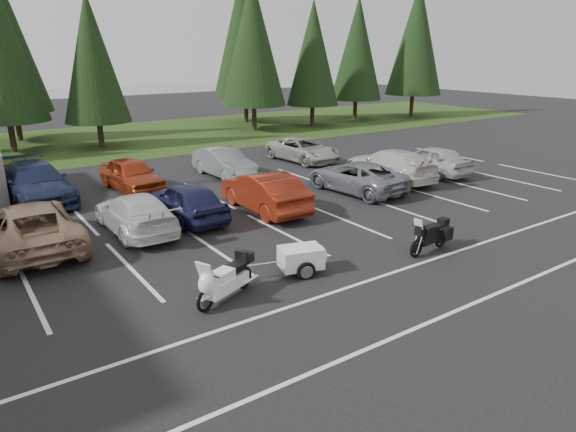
{
  "coord_description": "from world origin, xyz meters",
  "views": [
    {
      "loc": [
        -8.96,
        -12.9,
        6.12
      ],
      "look_at": [
        -0.39,
        -0.5,
        1.21
      ],
      "focal_mm": 32.0,
      "sensor_mm": 36.0,
      "label": 1
    }
  ],
  "objects_px": {
    "car_near_6": "(356,177)",
    "car_far_2": "(132,175)",
    "car_near_4": "(187,201)",
    "car_near_7": "(390,165)",
    "car_far_3": "(224,163)",
    "cargo_trailer": "(301,260)",
    "car_far_1": "(36,183)",
    "car_far_4": "(303,150)",
    "car_near_5": "(264,191)",
    "touring_motorcycle": "(225,276)",
    "adventure_motorcycle": "(430,233)",
    "car_near_2": "(31,226)",
    "car_near_3": "(136,213)",
    "car_near_8": "(431,160)"
  },
  "relations": [
    {
      "from": "car_far_2",
      "to": "car_far_3",
      "type": "height_order",
      "value": "car_far_2"
    },
    {
      "from": "car_near_5",
      "to": "car_near_7",
      "type": "xyz_separation_m",
      "value": [
        7.7,
        0.76,
        -0.02
      ]
    },
    {
      "from": "car_far_1",
      "to": "car_near_6",
      "type": "bearing_deg",
      "value": -31.93
    },
    {
      "from": "car_near_6",
      "to": "car_near_4",
      "type": "bearing_deg",
      "value": -9.04
    },
    {
      "from": "car_near_4",
      "to": "adventure_motorcycle",
      "type": "bearing_deg",
      "value": 122.73
    },
    {
      "from": "car_far_4",
      "to": "adventure_motorcycle",
      "type": "xyz_separation_m",
      "value": [
        -4.97,
        -13.49,
        -0.03
      ]
    },
    {
      "from": "car_near_4",
      "to": "touring_motorcycle",
      "type": "height_order",
      "value": "car_near_4"
    },
    {
      "from": "car_far_1",
      "to": "adventure_motorcycle",
      "type": "relative_size",
      "value": 2.67
    },
    {
      "from": "car_near_7",
      "to": "car_near_6",
      "type": "bearing_deg",
      "value": 17.42
    },
    {
      "from": "car_near_4",
      "to": "adventure_motorcycle",
      "type": "relative_size",
      "value": 2.07
    },
    {
      "from": "car_far_1",
      "to": "touring_motorcycle",
      "type": "xyz_separation_m",
      "value": [
        2.3,
        -12.47,
        -0.14
      ]
    },
    {
      "from": "car_near_6",
      "to": "car_far_4",
      "type": "relative_size",
      "value": 1.03
    },
    {
      "from": "car_near_3",
      "to": "car_near_7",
      "type": "xyz_separation_m",
      "value": [
        12.72,
        0.3,
        0.08
      ]
    },
    {
      "from": "car_near_6",
      "to": "car_far_2",
      "type": "distance_m",
      "value": 10.15
    },
    {
      "from": "touring_motorcycle",
      "to": "cargo_trailer",
      "type": "relative_size",
      "value": 1.38
    },
    {
      "from": "cargo_trailer",
      "to": "touring_motorcycle",
      "type": "bearing_deg",
      "value": -158.52
    },
    {
      "from": "cargo_trailer",
      "to": "car_far_3",
      "type": "bearing_deg",
      "value": 88.47
    },
    {
      "from": "car_far_4",
      "to": "car_near_5",
      "type": "bearing_deg",
      "value": -140.43
    },
    {
      "from": "cargo_trailer",
      "to": "car_far_1",
      "type": "bearing_deg",
      "value": 127.81
    },
    {
      "from": "cargo_trailer",
      "to": "car_near_7",
      "type": "bearing_deg",
      "value": 49.0
    },
    {
      "from": "car_near_3",
      "to": "car_near_8",
      "type": "bearing_deg",
      "value": -179.65
    },
    {
      "from": "car_near_2",
      "to": "car_far_4",
      "type": "bearing_deg",
      "value": -157.9
    },
    {
      "from": "car_near_6",
      "to": "car_far_2",
      "type": "xyz_separation_m",
      "value": [
        -8.22,
        5.95,
        0.04
      ]
    },
    {
      "from": "car_near_3",
      "to": "car_near_7",
      "type": "distance_m",
      "value": 12.72
    },
    {
      "from": "car_near_6",
      "to": "cargo_trailer",
      "type": "bearing_deg",
      "value": 33.66
    },
    {
      "from": "car_near_4",
      "to": "car_near_7",
      "type": "relative_size",
      "value": 0.82
    },
    {
      "from": "car_far_3",
      "to": "touring_motorcycle",
      "type": "xyz_separation_m",
      "value": [
        -6.28,
        -11.91,
        -0.05
      ]
    },
    {
      "from": "cargo_trailer",
      "to": "car_far_4",
      "type": "bearing_deg",
      "value": 69.76
    },
    {
      "from": "car_near_4",
      "to": "car_far_3",
      "type": "relative_size",
      "value": 1.0
    },
    {
      "from": "car_near_5",
      "to": "car_near_7",
      "type": "relative_size",
      "value": 0.9
    },
    {
      "from": "car_near_5",
      "to": "car_near_8",
      "type": "relative_size",
      "value": 1.09
    },
    {
      "from": "car_near_2",
      "to": "car_far_3",
      "type": "height_order",
      "value": "car_near_2"
    },
    {
      "from": "car_far_3",
      "to": "cargo_trailer",
      "type": "bearing_deg",
      "value": -110.0
    },
    {
      "from": "car_far_1",
      "to": "car_far_2",
      "type": "xyz_separation_m",
      "value": [
        3.89,
        -0.52,
        -0.08
      ]
    },
    {
      "from": "car_near_6",
      "to": "car_near_3",
      "type": "bearing_deg",
      "value": -7.01
    },
    {
      "from": "car_near_2",
      "to": "car_far_2",
      "type": "distance_m",
      "value": 7.27
    },
    {
      "from": "car_near_6",
      "to": "car_near_5",
      "type": "bearing_deg",
      "value": -4.02
    },
    {
      "from": "car_far_3",
      "to": "cargo_trailer",
      "type": "xyz_separation_m",
      "value": [
        -3.75,
        -11.68,
        -0.31
      ]
    },
    {
      "from": "car_near_5",
      "to": "car_far_1",
      "type": "bearing_deg",
      "value": -40.19
    },
    {
      "from": "car_far_1",
      "to": "car_far_2",
      "type": "distance_m",
      "value": 3.92
    },
    {
      "from": "car_near_6",
      "to": "car_far_4",
      "type": "xyz_separation_m",
      "value": [
        1.96,
        6.71,
        -0.02
      ]
    },
    {
      "from": "car_near_5",
      "to": "touring_motorcycle",
      "type": "height_order",
      "value": "car_near_5"
    },
    {
      "from": "car_near_6",
      "to": "cargo_trailer",
      "type": "height_order",
      "value": "car_near_6"
    },
    {
      "from": "car_far_1",
      "to": "car_far_2",
      "type": "bearing_deg",
      "value": -11.45
    },
    {
      "from": "car_far_1",
      "to": "car_far_3",
      "type": "xyz_separation_m",
      "value": [
        8.58,
        -0.56,
        -0.09
      ]
    },
    {
      "from": "car_far_1",
      "to": "car_far_4",
      "type": "bearing_deg",
      "value": -2.85
    },
    {
      "from": "car_near_4",
      "to": "car_near_6",
      "type": "height_order",
      "value": "car_near_4"
    },
    {
      "from": "car_near_5",
      "to": "car_far_3",
      "type": "height_order",
      "value": "car_near_5"
    },
    {
      "from": "car_near_3",
      "to": "car_near_6",
      "type": "height_order",
      "value": "car_near_6"
    },
    {
      "from": "car_far_2",
      "to": "car_far_3",
      "type": "relative_size",
      "value": 0.99
    }
  ]
}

